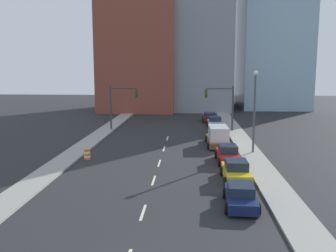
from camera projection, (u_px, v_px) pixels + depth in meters
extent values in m
cube|color=gray|center=(118.00, 121.00, 57.99)|extent=(2.23, 88.27, 0.16)
cube|color=gray|center=(228.00, 122.00, 56.99)|extent=(2.23, 88.27, 0.16)
cube|color=beige|center=(143.00, 212.00, 21.49)|extent=(0.16, 2.40, 0.01)
cube|color=beige|center=(154.00, 180.00, 27.58)|extent=(0.16, 2.40, 0.01)
cube|color=beige|center=(159.00, 163.00, 32.54)|extent=(0.16, 2.40, 0.01)
cube|color=beige|center=(164.00, 149.00, 38.35)|extent=(0.16, 2.40, 0.01)
cube|color=beige|center=(167.00, 138.00, 43.94)|extent=(0.16, 2.40, 0.01)
cube|color=brown|center=(139.00, 58.00, 72.76)|extent=(14.00, 16.00, 20.16)
cube|color=gray|center=(200.00, 31.00, 75.19)|extent=(12.00, 20.00, 30.82)
cube|color=#99B7CC|center=(271.00, 19.00, 77.81)|extent=(13.00, 20.00, 36.44)
cylinder|color=#38383D|center=(111.00, 108.00, 49.24)|extent=(0.24, 0.24, 5.95)
cylinder|color=#38383D|center=(123.00, 88.00, 48.74)|extent=(3.45, 0.16, 0.16)
cube|color=#194C1E|center=(137.00, 93.00, 48.73)|extent=(0.34, 0.32, 1.10)
cylinder|color=red|center=(136.00, 91.00, 48.51)|extent=(0.22, 0.04, 0.22)
cylinder|color=#593F0C|center=(136.00, 93.00, 48.57)|extent=(0.22, 0.04, 0.22)
cylinder|color=#0C3F14|center=(136.00, 96.00, 48.62)|extent=(0.22, 0.04, 0.22)
cylinder|color=#38383D|center=(233.00, 109.00, 48.29)|extent=(0.24, 0.24, 5.95)
cylinder|color=#38383D|center=(220.00, 89.00, 48.00)|extent=(3.45, 0.16, 0.16)
cube|color=#194C1E|center=(206.00, 94.00, 48.20)|extent=(0.34, 0.32, 1.10)
cylinder|color=red|center=(206.00, 91.00, 47.98)|extent=(0.22, 0.04, 0.22)
cylinder|color=#593F0C|center=(206.00, 94.00, 48.03)|extent=(0.22, 0.04, 0.22)
cylinder|color=#0C3F14|center=(206.00, 96.00, 48.08)|extent=(0.22, 0.04, 0.22)
cylinder|color=orange|center=(87.00, 158.00, 33.84)|extent=(0.56, 0.56, 0.19)
cylinder|color=white|center=(87.00, 156.00, 33.81)|extent=(0.56, 0.56, 0.19)
cylinder|color=orange|center=(87.00, 154.00, 33.78)|extent=(0.56, 0.56, 0.19)
cylinder|color=white|center=(87.00, 152.00, 33.75)|extent=(0.56, 0.56, 0.19)
cylinder|color=orange|center=(87.00, 150.00, 33.72)|extent=(0.56, 0.56, 0.19)
cylinder|color=#4C4C51|center=(254.00, 115.00, 35.59)|extent=(0.20, 0.20, 7.51)
sphere|color=white|center=(256.00, 73.00, 34.97)|extent=(0.44, 0.44, 0.44)
cube|color=#141E47|center=(240.00, 198.00, 22.40)|extent=(1.90, 4.28, 0.61)
cube|color=#1E2838|center=(241.00, 189.00, 22.31)|extent=(1.59, 1.96, 0.57)
cylinder|color=black|center=(225.00, 193.00, 23.80)|extent=(0.25, 0.68, 0.67)
cylinder|color=black|center=(253.00, 194.00, 23.61)|extent=(0.25, 0.68, 0.67)
cylinder|color=black|center=(227.00, 208.00, 21.23)|extent=(0.25, 0.68, 0.67)
cylinder|color=black|center=(258.00, 209.00, 21.05)|extent=(0.25, 0.68, 0.67)
cube|color=gold|center=(236.00, 174.00, 27.47)|extent=(1.84, 4.32, 0.71)
cube|color=#1E2838|center=(236.00, 165.00, 27.36)|extent=(1.59, 1.96, 0.64)
cylinder|color=black|center=(222.00, 171.00, 28.85)|extent=(0.23, 0.64, 0.64)
cylinder|color=black|center=(246.00, 172.00, 28.78)|extent=(0.23, 0.64, 0.64)
cylinder|color=black|center=(225.00, 182.00, 26.23)|extent=(0.23, 0.64, 0.64)
cylinder|color=black|center=(252.00, 182.00, 26.15)|extent=(0.23, 0.64, 0.64)
cube|color=red|center=(228.00, 156.00, 32.81)|extent=(1.87, 4.38, 0.71)
cube|color=#1E2838|center=(228.00, 149.00, 32.71)|extent=(1.58, 2.00, 0.65)
cylinder|color=black|center=(216.00, 155.00, 34.18)|extent=(0.25, 0.68, 0.67)
cylinder|color=black|center=(235.00, 155.00, 34.14)|extent=(0.25, 0.68, 0.67)
cylinder|color=black|center=(219.00, 162.00, 31.54)|extent=(0.25, 0.68, 0.67)
cylinder|color=black|center=(240.00, 162.00, 31.50)|extent=(0.25, 0.68, 0.67)
cube|color=brown|center=(218.00, 141.00, 39.94)|extent=(2.30, 6.09, 0.56)
cube|color=silver|center=(218.00, 133.00, 39.50)|extent=(1.99, 3.79, 1.38)
cylinder|color=black|center=(206.00, 139.00, 41.86)|extent=(0.23, 0.65, 0.65)
cylinder|color=black|center=(226.00, 139.00, 41.77)|extent=(0.23, 0.65, 0.65)
cylinder|color=black|center=(209.00, 146.00, 38.16)|extent=(0.23, 0.65, 0.65)
cylinder|color=black|center=(231.00, 146.00, 38.07)|extent=(0.23, 0.65, 0.65)
cube|color=orange|center=(217.00, 131.00, 46.00)|extent=(1.78, 4.42, 0.60)
cube|color=#1E2838|center=(217.00, 126.00, 45.91)|extent=(1.54, 2.00, 0.57)
cylinder|color=black|center=(209.00, 130.00, 47.40)|extent=(0.23, 0.70, 0.70)
cylinder|color=black|center=(223.00, 131.00, 47.33)|extent=(0.23, 0.70, 0.70)
cylinder|color=black|center=(211.00, 134.00, 44.71)|extent=(0.23, 0.70, 0.70)
cylinder|color=black|center=(226.00, 134.00, 44.64)|extent=(0.23, 0.70, 0.70)
cube|color=silver|center=(215.00, 124.00, 52.02)|extent=(1.91, 4.29, 0.68)
cube|color=#1E2838|center=(215.00, 119.00, 51.92)|extent=(1.62, 1.95, 0.63)
cylinder|color=black|center=(208.00, 123.00, 53.37)|extent=(0.24, 0.70, 0.69)
cylinder|color=black|center=(220.00, 123.00, 53.32)|extent=(0.24, 0.70, 0.69)
cylinder|color=black|center=(209.00, 126.00, 50.78)|extent=(0.24, 0.70, 0.69)
cylinder|color=black|center=(223.00, 126.00, 50.72)|extent=(0.24, 0.70, 0.69)
cube|color=maroon|center=(210.00, 118.00, 57.51)|extent=(1.94, 4.35, 0.64)
cube|color=#1E2838|center=(210.00, 114.00, 57.41)|extent=(1.69, 1.96, 0.59)
cylinder|color=black|center=(203.00, 118.00, 58.93)|extent=(0.23, 0.64, 0.64)
cylinder|color=black|center=(215.00, 118.00, 58.79)|extent=(0.23, 0.64, 0.64)
cylinder|color=black|center=(203.00, 121.00, 56.28)|extent=(0.23, 0.64, 0.64)
cylinder|color=black|center=(216.00, 121.00, 56.15)|extent=(0.23, 0.64, 0.64)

